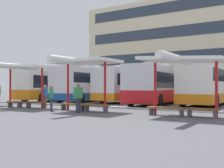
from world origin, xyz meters
The scene contains 25 objects.
ground_plane centered at (0.00, 0.00, 0.00)m, with size 160.00×160.00×0.00m, color #515156.
terminal_building centered at (0.04, 31.96, 8.00)m, with size 37.49×10.65×18.72m.
coach_bus_0 centered at (-7.69, 6.60, 1.56)m, with size 2.76×10.81×3.44m.
coach_bus_1 centered at (-4.05, 8.38, 1.72)m, with size 3.03×12.33×3.67m.
coach_bus_2 centered at (0.22, 9.01, 1.62)m, with size 3.59×10.86×3.49m.
coach_bus_3 centered at (3.69, 7.30, 1.57)m, with size 3.35×11.96×3.47m.
coach_bus_4 centered at (7.61, 7.97, 1.72)m, with size 2.70×10.16×3.69m.
lane_stripe_0 centered at (-9.46, 7.51, 0.00)m, with size 0.16×14.00×0.01m, color white.
lane_stripe_1 centered at (-5.68, 7.51, 0.00)m, with size 0.16×14.00×0.01m, color white.
lane_stripe_2 centered at (-1.89, 7.51, 0.00)m, with size 0.16×14.00×0.01m, color white.
lane_stripe_3 centered at (1.89, 7.51, 0.00)m, with size 0.16×14.00×0.01m, color white.
lane_stripe_4 centered at (5.68, 7.51, 0.00)m, with size 0.16×14.00×0.01m, color white.
waiting_shelter_1 centered at (-2.71, -2.56, 2.82)m, with size 4.28×4.71×3.08m.
bench_1 centered at (-3.61, -2.47, 0.33)m, with size 1.54×0.59×0.45m.
bench_2 centered at (-1.81, -2.14, 0.34)m, with size 1.81×0.45×0.45m.
waiting_shelter_2 centered at (2.57, -2.49, 2.91)m, with size 3.81×4.46×3.15m.
bench_3 centered at (1.67, -2.34, 0.34)m, with size 2.01×0.62×0.45m.
bench_4 centered at (3.47, -2.42, 0.34)m, with size 1.67×0.46×0.45m.
waiting_shelter_3 centered at (8.54, -2.23, 2.76)m, with size 4.10×4.64×3.01m.
bench_5 centered at (7.64, -2.11, 0.34)m, with size 1.98×0.49×0.45m.
bench_6 centered at (9.44, -2.02, 0.33)m, with size 1.58×0.56×0.45m.
platform_kerb centered at (0.00, 0.59, 0.06)m, with size 44.00×0.24×0.12m, color #ADADA8.
waiting_passenger_0 centered at (0.64, -3.16, 0.90)m, with size 0.47×0.49×1.58m.
waiting_passenger_1 centered at (2.88, -3.33, 0.97)m, with size 0.40×0.53×1.68m.
waiting_passenger_3 centered at (-3.03, -0.10, 0.90)m, with size 0.48×0.27×1.58m.
Camera 1 is at (12.84, -15.67, 1.51)m, focal length 44.59 mm.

